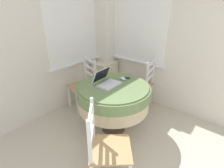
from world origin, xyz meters
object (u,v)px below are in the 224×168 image
object	(u,v)px
corner_cabinet	(105,77)
laptop	(107,81)
dining_chair_near_back_window	(84,85)
computer_mouse	(123,79)
dining_chair_near_right_window	(142,85)
dining_chair_camera_near	(106,148)
cell_phone	(127,78)
round_dining_table	(113,95)

from	to	relation	value
corner_cabinet	laptop	bearing A→B (deg)	-137.02
dining_chair_near_back_window	corner_cabinet	size ratio (longest dim) A/B	1.39
computer_mouse	dining_chair_near_back_window	size ratio (longest dim) A/B	0.10
computer_mouse	dining_chair_near_right_window	distance (m)	0.70
laptop	dining_chair_camera_near	distance (m)	0.96
cell_phone	dining_chair_camera_near	distance (m)	1.18
laptop	cell_phone	size ratio (longest dim) A/B	2.68
dining_chair_near_right_window	dining_chair_camera_near	size ratio (longest dim) A/B	1.00
cell_phone	dining_chair_camera_near	size ratio (longest dim) A/B	0.13
cell_phone	dining_chair_near_right_window	xyz separation A→B (m)	(0.53, 0.02, -0.31)
dining_chair_near_back_window	dining_chair_near_right_window	bearing A→B (deg)	-49.67
laptop	corner_cabinet	world-z (taller)	laptop
cell_phone	dining_chair_camera_near	xyz separation A→B (m)	(-1.03, -0.47, -0.31)
computer_mouse	dining_chair_near_back_window	bearing A→B (deg)	94.34
dining_chair_near_right_window	cell_phone	bearing A→B (deg)	-177.36
computer_mouse	dining_chair_near_right_window	bearing A→B (deg)	1.37
laptop	corner_cabinet	size ratio (longest dim) A/B	0.49
cell_phone	corner_cabinet	size ratio (longest dim) A/B	0.18
laptop	dining_chair_camera_near	size ratio (longest dim) A/B	0.35
computer_mouse	corner_cabinet	distance (m)	1.23
dining_chair_near_right_window	dining_chair_camera_near	distance (m)	1.64
laptop	dining_chair_near_right_window	xyz separation A→B (m)	(0.88, -0.08, -0.36)
round_dining_table	dining_chair_near_back_window	bearing A→B (deg)	78.31
round_dining_table	dining_chair_camera_near	bearing A→B (deg)	-146.16
laptop	corner_cabinet	bearing A→B (deg)	42.98
corner_cabinet	dining_chair_near_back_window	bearing A→B (deg)	-170.06
cell_phone	computer_mouse	bearing A→B (deg)	173.73
round_dining_table	corner_cabinet	world-z (taller)	round_dining_table
laptop	dining_chair_near_back_window	bearing A→B (deg)	74.73
laptop	dining_chair_near_right_window	bearing A→B (deg)	-5.29
dining_chair_camera_near	corner_cabinet	xyz separation A→B (m)	(1.59, 1.43, -0.11)
dining_chair_near_back_window	dining_chair_camera_near	bearing A→B (deg)	-124.04
cell_phone	corner_cabinet	world-z (taller)	cell_phone
round_dining_table	corner_cabinet	distance (m)	1.32
round_dining_table	dining_chair_near_right_window	bearing A→B (deg)	1.58
dining_chair_near_back_window	cell_phone	bearing A→B (deg)	-79.73
computer_mouse	cell_phone	xyz separation A→B (m)	(0.09, -0.01, -0.02)
dining_chair_camera_near	round_dining_table	bearing A→B (deg)	33.84
computer_mouse	dining_chair_near_right_window	size ratio (longest dim) A/B	0.10
round_dining_table	dining_chair_near_back_window	xyz separation A→B (m)	(0.17, 0.83, -0.15)
computer_mouse	cell_phone	world-z (taller)	computer_mouse
laptop	dining_chair_camera_near	bearing A→B (deg)	-139.64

